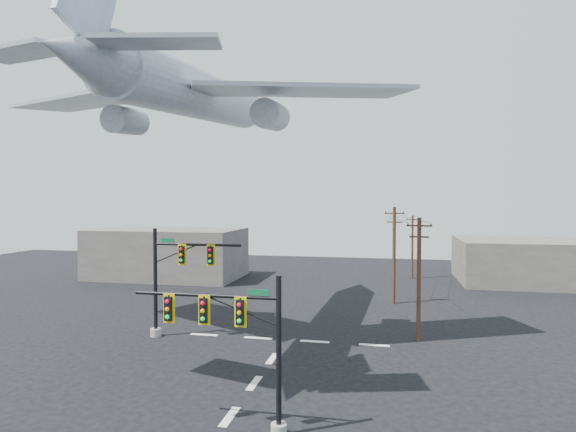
% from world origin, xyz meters
% --- Properties ---
extents(ground, '(120.00, 120.00, 0.00)m').
position_xyz_m(ground, '(0.00, 0.00, 0.00)').
color(ground, black).
rests_on(ground, ground).
extents(lane_markings, '(14.00, 21.20, 0.01)m').
position_xyz_m(lane_markings, '(0.00, 5.33, 0.01)').
color(lane_markings, silver).
rests_on(lane_markings, ground).
extents(signal_mast_near, '(6.67, 0.73, 6.59)m').
position_xyz_m(signal_mast_near, '(0.91, -1.22, 3.74)').
color(signal_mast_near, '#9C9A8E').
rests_on(signal_mast_near, ground).
extents(signal_mast_far, '(6.69, 0.84, 7.65)m').
position_xyz_m(signal_mast_far, '(-7.87, 10.92, 4.07)').
color(signal_mast_far, '#9C9A8E').
rests_on(signal_mast_far, ground).
extents(utility_pole_a, '(1.69, 0.36, 8.46)m').
position_xyz_m(utility_pole_a, '(8.91, 13.52, 4.43)').
color(utility_pole_a, '#4E3121').
rests_on(utility_pole_a, ground).
extents(utility_pole_b, '(1.81, 0.41, 8.99)m').
position_xyz_m(utility_pole_b, '(7.38, 25.39, 4.70)').
color(utility_pole_b, '#4E3121').
rests_on(utility_pole_b, ground).
extents(utility_pole_c, '(1.57, 0.43, 7.73)m').
position_xyz_m(utility_pole_c, '(9.72, 40.18, 4.05)').
color(utility_pole_c, '#4E3121').
rests_on(utility_pole_c, ground).
extents(power_lines, '(3.87, 26.67, 0.38)m').
position_xyz_m(power_lines, '(8.37, 26.86, 7.90)').
color(power_lines, black).
extents(airliner, '(30.87, 32.30, 8.42)m').
position_xyz_m(airliner, '(-6.65, 12.66, 17.19)').
color(airliner, silver).
extents(building_left, '(18.00, 10.00, 6.00)m').
position_xyz_m(building_left, '(-20.00, 35.00, 3.00)').
color(building_left, slate).
rests_on(building_left, ground).
extents(building_right, '(14.00, 12.00, 5.00)m').
position_xyz_m(building_right, '(22.00, 40.00, 2.50)').
color(building_right, slate).
rests_on(building_right, ground).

